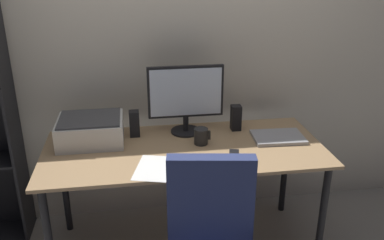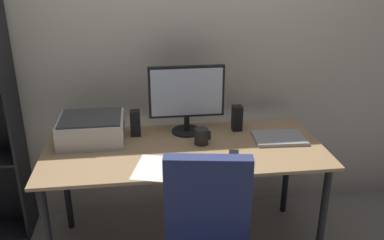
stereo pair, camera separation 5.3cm
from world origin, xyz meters
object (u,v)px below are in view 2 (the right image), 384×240
Objects in this scene: laptop at (279,138)px; speaker_right at (237,118)px; keyboard at (194,161)px; mouse at (234,156)px; speaker_left at (135,123)px; desk at (185,159)px; monitor at (187,96)px; printer at (92,129)px; coffee_mug at (201,136)px.

speaker_right is (-0.23, 0.19, 0.07)m from laptop.
laptop is at bearing 24.97° from keyboard.
speaker_right is at bearing 143.92° from laptop.
mouse is 0.56× the size of speaker_left.
keyboard reaches higher than desk.
monitor reaches higher than desk.
desk is 0.22m from keyboard.
speaker_right is at bearing 53.53° from keyboard.
speaker_left is 0.28m from printer.
speaker_left is (-0.29, 0.23, 0.16)m from desk.
mouse is (0.27, -0.18, 0.09)m from desk.
laptop is at bearing -6.70° from printer.
speaker_right is (0.11, 0.40, 0.07)m from mouse.
laptop is 1.88× the size of speaker_left.
monitor reaches higher than speaker_left.
keyboard is at bearing -129.32° from speaker_right.
mouse is at bearing -54.12° from coffee_mug.
keyboard is 1.71× the size of speaker_right.
keyboard is 0.24m from mouse.
monitor is 1.22× the size of printer.
speaker_right reaches higher than coffee_mug.
coffee_mug is at bearing -70.61° from monitor.
printer reaches higher than mouse.
speaker_right is at bearing -1.35° from monitor.
speaker_right is (0.67, 0.00, 0.00)m from speaker_left.
laptop is (0.61, 0.04, 0.09)m from desk.
desk is 0.61m from printer.
monitor is at bearing 79.68° from desk.
coffee_mug is 0.69m from printer.
printer is (-1.18, 0.14, 0.07)m from laptop.
speaker_left is (-0.34, -0.01, -0.17)m from monitor.
speaker_left is at bearing 142.51° from desk.
monitor is 2.87× the size of speaker_right.
monitor is 0.52m from mouse.
laptop is at bearing -19.03° from monitor.
coffee_mug is (0.08, 0.24, 0.04)m from keyboard.
mouse is at bearing -105.47° from speaker_right.
desk is at bearing -149.25° from speaker_right.
mouse is 0.24× the size of printer.
mouse is at bearing -22.92° from printer.
coffee_mug is at bearing -11.37° from printer.
keyboard is at bearing -160.11° from mouse.
laptop is (0.50, -0.00, -0.04)m from coffee_mug.
printer is at bearing 176.22° from laptop.
monitor reaches higher than speaker_right.
coffee_mug is 0.32× the size of laptop.
desk is 0.62m from laptop.
coffee_mug is (-0.16, 0.22, 0.03)m from mouse.
speaker_left is 0.43× the size of printer.
printer is (-0.27, -0.05, -0.00)m from speaker_left.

